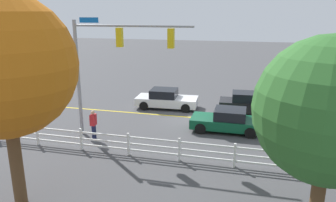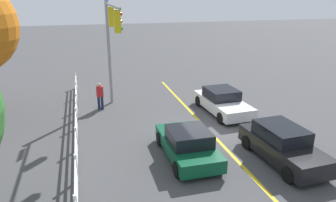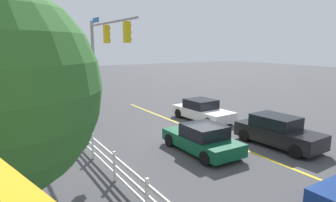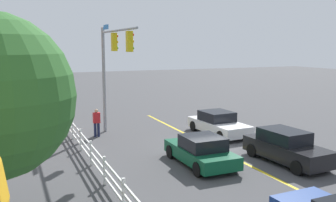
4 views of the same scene
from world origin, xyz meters
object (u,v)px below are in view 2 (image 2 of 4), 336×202
car_0 (188,144)px  car_1 (282,145)px  pedestrian (100,95)px  car_2 (222,102)px

car_0 → car_1: (-1.28, -3.78, 0.09)m
car_0 → pedestrian: pedestrian is taller
car_0 → car_2: 6.07m
car_0 → pedestrian: bearing=24.2°
car_1 → pedestrian: 10.93m
car_2 → pedestrian: (2.33, 6.99, 0.26)m
pedestrian → car_1: bearing=-142.3°
car_0 → car_1: car_1 is taller
car_0 → pedestrian: size_ratio=2.47×
car_2 → pedestrian: size_ratio=2.71×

